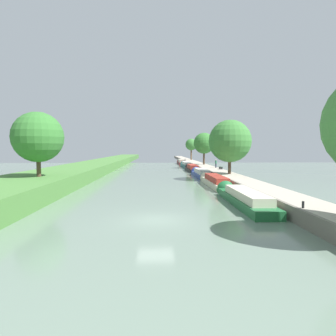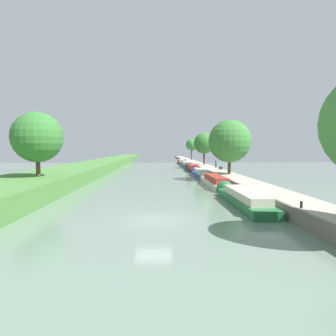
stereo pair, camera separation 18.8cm
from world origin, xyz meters
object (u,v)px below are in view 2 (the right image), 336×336
narrowboat_maroon (181,162)px  narrowboat_cream (214,181)px  narrowboat_black (192,168)px  mooring_bollard_near (301,205)px  narrowboat_teal (186,165)px  park_bench (221,167)px  person_walking (216,163)px  narrowboat_blue (200,173)px  mooring_bollard_far (186,159)px  narrowboat_green (241,197)px

narrowboat_maroon → narrowboat_cream: bearing=-90.1°
narrowboat_black → mooring_bollard_near: size_ratio=26.12×
narrowboat_black → narrowboat_teal: bearing=89.6°
narrowboat_black → narrowboat_maroon: (-0.02, 29.01, 0.03)m
narrowboat_black → mooring_bollard_near: bearing=-87.7°
narrowboat_cream → park_bench: size_ratio=8.54×
narrowboat_cream → person_walking: size_ratio=7.72×
narrowboat_blue → park_bench: 5.47m
mooring_bollard_near → narrowboat_black: bearing=92.3°
narrowboat_teal → person_walking: bearing=-78.2°
narrowboat_cream → narrowboat_teal: narrowboat_cream is taller
narrowboat_teal → mooring_bollard_far: size_ratio=32.92×
narrowboat_green → park_bench: (4.42, 28.57, 0.81)m
narrowboat_green → mooring_bollard_near: mooring_bollard_near is taller
narrowboat_cream → mooring_bollard_near: (1.90, -19.68, 0.65)m
narrowboat_cream → narrowboat_black: size_ratio=1.09×
narrowboat_black → person_walking: (4.21, -5.40, 1.32)m
narrowboat_blue → narrowboat_maroon: 41.82m
narrowboat_blue → narrowboat_black: 12.81m
person_walking → narrowboat_black: bearing=128.0°
park_bench → person_walking: bearing=91.4°
person_walking → mooring_bollard_far: (-2.39, 39.24, -0.65)m
narrowboat_black → mooring_bollard_near: 45.18m
narrowboat_blue → narrowboat_black: size_ratio=1.02×
narrowboat_green → narrowboat_blue: bearing=89.7°
person_walking → mooring_bollard_near: (-2.39, -39.75, -0.65)m
narrowboat_black → mooring_bollard_far: 33.90m
narrowboat_green → narrowboat_maroon: 67.10m
narrowboat_cream → narrowboat_black: 25.46m
narrowboat_teal → mooring_bollard_near: 59.36m
narrowboat_maroon → mooring_bollard_far: narrowboat_maroon is taller
narrowboat_teal → narrowboat_green: bearing=-90.2°
narrowboat_cream → narrowboat_teal: (0.19, 39.65, -0.03)m
mooring_bollard_near → person_walking: bearing=86.6°
narrowboat_black → narrowboat_teal: size_ratio=0.79×
narrowboat_cream → mooring_bollard_far: 59.34m
mooring_bollard_near → mooring_bollard_far: bearing=90.0°
narrowboat_maroon → mooring_bollard_near: (1.84, -74.15, 0.64)m
narrowboat_green → narrowboat_black: size_ratio=1.09×
narrowboat_blue → narrowboat_teal: size_ratio=0.81×
narrowboat_teal → mooring_bollard_far: (1.71, 19.66, 0.68)m
mooring_bollard_far → narrowboat_green: bearing=-91.5°
narrowboat_blue → mooring_bollard_far: (1.80, 46.65, 0.69)m
narrowboat_maroon → narrowboat_blue: bearing=-89.9°
narrowboat_maroon → mooring_bollard_near: size_ratio=25.82×
mooring_bollard_near → park_bench: park_bench is taller
narrowboat_teal → mooring_bollard_near: (1.71, -59.33, 0.68)m
narrowboat_teal → narrowboat_maroon: narrowboat_maroon is taller
narrowboat_maroon → person_walking: bearing=-83.0°
narrowboat_black → narrowboat_teal: (0.11, 14.19, -0.01)m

